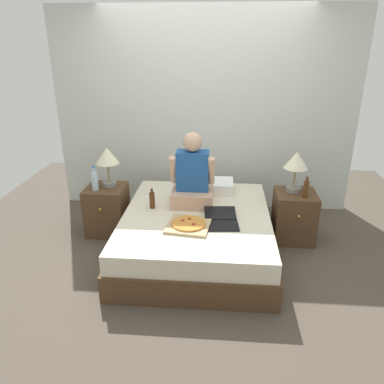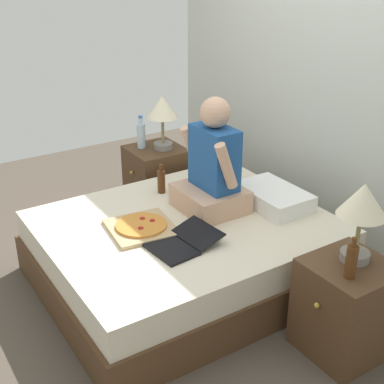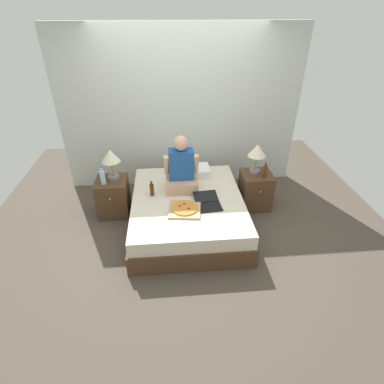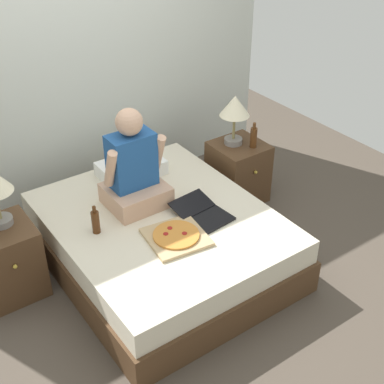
% 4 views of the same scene
% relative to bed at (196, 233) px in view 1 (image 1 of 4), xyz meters
% --- Properties ---
extents(ground_plane, '(5.77, 5.77, 0.00)m').
position_rel_bed_xyz_m(ground_plane, '(0.00, 0.00, -0.22)').
color(ground_plane, '#4C4238').
extents(wall_back, '(3.77, 0.12, 2.50)m').
position_rel_bed_xyz_m(wall_back, '(0.00, 1.28, 1.03)').
color(wall_back, silver).
rests_on(wall_back, ground).
extents(bed, '(1.54, 1.85, 0.45)m').
position_rel_bed_xyz_m(bed, '(0.00, 0.00, 0.00)').
color(bed, '#4C331E').
rests_on(bed, ground).
extents(nightstand_left, '(0.44, 0.47, 0.56)m').
position_rel_bed_xyz_m(nightstand_left, '(-1.07, 0.38, 0.06)').
color(nightstand_left, '#4C331E').
rests_on(nightstand_left, ground).
extents(lamp_on_left_nightstand, '(0.26, 0.26, 0.45)m').
position_rel_bed_xyz_m(lamp_on_left_nightstand, '(-1.03, 0.43, 0.66)').
color(lamp_on_left_nightstand, gray).
rests_on(lamp_on_left_nightstand, nightstand_left).
extents(water_bottle, '(0.07, 0.07, 0.28)m').
position_rel_bed_xyz_m(water_bottle, '(-1.15, 0.29, 0.45)').
color(water_bottle, silver).
rests_on(water_bottle, nightstand_left).
extents(nightstand_right, '(0.44, 0.47, 0.56)m').
position_rel_bed_xyz_m(nightstand_right, '(1.07, 0.38, 0.06)').
color(nightstand_right, '#4C331E').
rests_on(nightstand_right, ground).
extents(lamp_on_right_nightstand, '(0.26, 0.26, 0.45)m').
position_rel_bed_xyz_m(lamp_on_right_nightstand, '(1.04, 0.43, 0.66)').
color(lamp_on_right_nightstand, gray).
rests_on(lamp_on_right_nightstand, nightstand_right).
extents(beer_bottle, '(0.06, 0.06, 0.23)m').
position_rel_bed_xyz_m(beer_bottle, '(1.14, 0.28, 0.43)').
color(beer_bottle, '#512D14').
rests_on(beer_bottle, nightstand_right).
extents(pillow, '(0.52, 0.34, 0.12)m').
position_rel_bed_xyz_m(pillow, '(0.12, 0.64, 0.29)').
color(pillow, white).
rests_on(pillow, bed).
extents(person_seated, '(0.47, 0.40, 0.78)m').
position_rel_bed_xyz_m(person_seated, '(-0.06, 0.26, 0.52)').
color(person_seated, tan).
rests_on(person_seated, bed).
extents(laptop, '(0.35, 0.44, 0.07)m').
position_rel_bed_xyz_m(laptop, '(0.25, -0.20, 0.25)').
color(laptop, black).
rests_on(laptop, bed).
extents(pizza_box, '(0.45, 0.45, 0.05)m').
position_rel_bed_xyz_m(pizza_box, '(-0.06, -0.29, 0.25)').
color(pizza_box, tan).
rests_on(pizza_box, bed).
extents(beer_bottle_on_bed, '(0.06, 0.06, 0.22)m').
position_rel_bed_xyz_m(beer_bottle_on_bed, '(-0.48, 0.10, 0.32)').
color(beer_bottle_on_bed, '#4C2811').
rests_on(beer_bottle_on_bed, bed).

